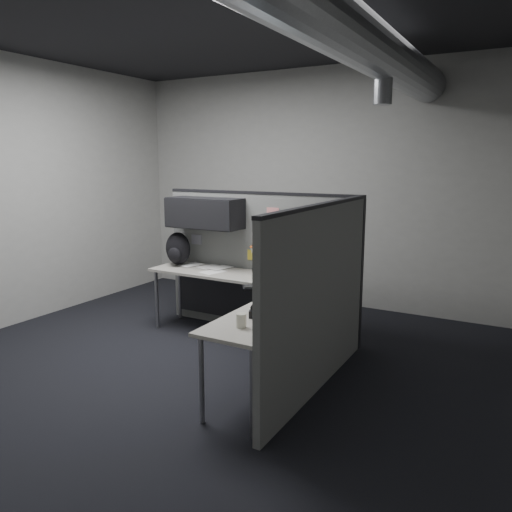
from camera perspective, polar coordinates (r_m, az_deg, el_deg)
The scene contains 12 objects.
room at distance 4.20m, azimuth -0.45°, elevation 12.51°, with size 5.62×5.62×3.22m.
partition_back at distance 5.76m, azimuth -1.38°, elevation 1.08°, with size 2.44×0.42×1.63m.
partition_right at distance 4.32m, azimuth 7.29°, elevation -4.77°, with size 0.07×2.23×1.63m.
desk at distance 5.19m, azimuth -0.55°, elevation -4.33°, with size 2.31×2.11×0.73m.
monitor at distance 5.09m, azimuth 6.80°, elevation -0.19°, with size 0.61×0.61×0.53m.
keyboard at distance 4.91m, azimuth 0.94°, elevation -3.61°, with size 0.44×0.35×0.04m.
mouse at distance 4.59m, azimuth 3.77°, elevation -4.67°, with size 0.31×0.31×0.05m.
phone at distance 4.10m, azimuth 0.76°, elevation -6.24°, with size 0.27×0.28×0.10m.
bottles at distance 3.74m, azimuth 0.82°, elevation -8.09°, with size 0.13×0.14×0.07m.
cup at distance 3.81m, azimuth -1.69°, elevation -7.38°, with size 0.08×0.08×0.11m, color beige.
papers at distance 5.89m, azimuth -5.47°, elevation -1.32°, with size 0.70×0.52×0.01m.
backpack at distance 6.07m, azimuth -8.94°, elevation 0.77°, with size 0.33×0.30×0.40m.
Camera 1 is at (2.64, -3.65, 1.98)m, focal length 35.00 mm.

